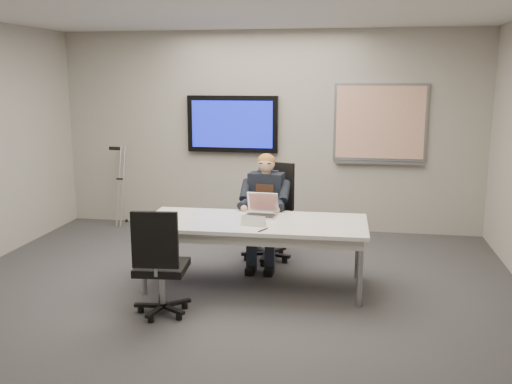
% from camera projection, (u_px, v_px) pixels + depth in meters
% --- Properties ---
extents(floor, '(6.00, 6.00, 0.02)m').
position_uv_depth(floor, '(219.00, 307.00, 5.45)').
color(floor, '#343436').
rests_on(floor, ground).
extents(ceiling, '(6.00, 6.00, 0.02)m').
position_uv_depth(ceiling, '(215.00, 1.00, 4.89)').
color(ceiling, silver).
rests_on(ceiling, wall_back).
extents(wall_back, '(6.00, 0.02, 2.80)m').
position_uv_depth(wall_back, '(268.00, 131.00, 8.07)').
color(wall_back, '#A9A298').
rests_on(wall_back, ground).
extents(wall_front, '(6.00, 0.02, 2.80)m').
position_uv_depth(wall_front, '(39.00, 271.00, 2.28)').
color(wall_front, '#A9A298').
rests_on(wall_front, ground).
extents(conference_table, '(2.31, 1.01, 0.71)m').
position_uv_depth(conference_table, '(255.00, 228.00, 5.88)').
color(conference_table, white).
rests_on(conference_table, ground).
extents(tv_display, '(1.30, 0.09, 0.80)m').
position_uv_depth(tv_display, '(232.00, 124.00, 8.08)').
color(tv_display, black).
rests_on(tv_display, wall_back).
extents(whiteboard, '(1.25, 0.08, 1.10)m').
position_uv_depth(whiteboard, '(380.00, 124.00, 7.75)').
color(whiteboard, '#96989E').
rests_on(whiteboard, wall_back).
extents(office_chair_far, '(0.70, 0.70, 1.15)m').
position_uv_depth(office_chair_far, '(269.00, 230.00, 6.83)').
color(office_chair_far, black).
rests_on(office_chair_far, ground).
extents(office_chair_near, '(0.53, 0.53, 1.02)m').
position_uv_depth(office_chair_near, '(161.00, 282.00, 5.20)').
color(office_chair_near, black).
rests_on(office_chair_near, ground).
extents(seated_person, '(0.42, 0.72, 1.29)m').
position_uv_depth(seated_person, '(264.00, 222.00, 6.55)').
color(seated_person, '#202635').
rests_on(seated_person, office_chair_far).
extents(crutch, '(0.33, 0.70, 1.27)m').
position_uv_depth(crutch, '(121.00, 184.00, 8.37)').
color(crutch, '#AEB0B6').
rests_on(crutch, ground).
extents(laptop, '(0.35, 0.33, 0.24)m').
position_uv_depth(laptop, '(262.00, 210.00, 6.07)').
color(laptop, silver).
rests_on(laptop, conference_table).
extents(name_tent, '(0.26, 0.11, 0.10)m').
position_uv_depth(name_tent, '(253.00, 221.00, 5.67)').
color(name_tent, white).
rests_on(name_tent, conference_table).
extents(pen, '(0.08, 0.15, 0.01)m').
position_uv_depth(pen, '(263.00, 230.00, 5.49)').
color(pen, black).
rests_on(pen, conference_table).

